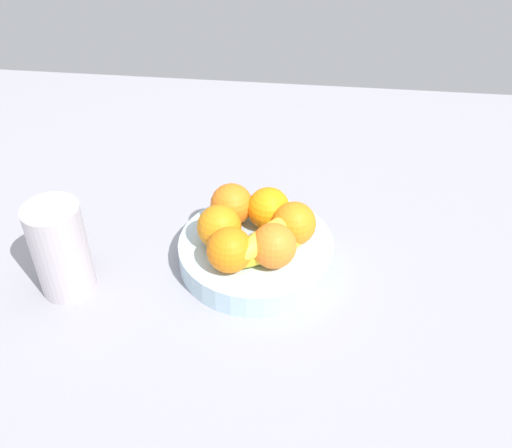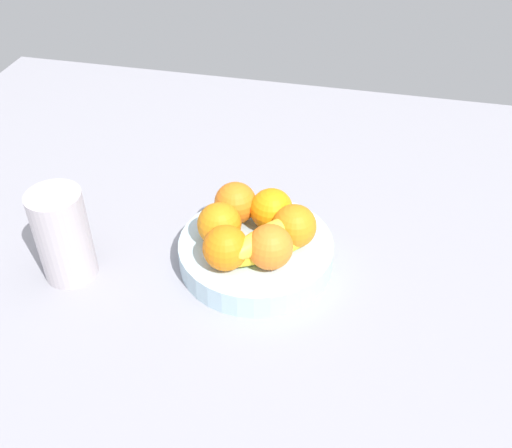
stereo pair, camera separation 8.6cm
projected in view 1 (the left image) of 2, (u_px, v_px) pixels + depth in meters
ground_plane at (278, 267)px, 105.68cm from camera, size 180.00×140.00×3.00cm
fruit_bowl at (256, 252)px, 103.21cm from camera, size 26.73×26.73×4.51cm
orange_front_left at (232, 204)px, 103.91cm from camera, size 7.48×7.48×7.48cm
orange_front_right at (219, 227)px, 99.08cm from camera, size 7.48×7.48×7.48cm
orange_center at (230, 250)px, 94.59cm from camera, size 7.48×7.48×7.48cm
orange_back_left at (274, 246)px, 95.38cm from camera, size 7.48×7.48×7.48cm
orange_back_right at (294, 223)px, 99.79cm from camera, size 7.48×7.48×7.48cm
orange_top_stack at (269, 209)px, 102.99cm from camera, size 7.48×7.48×7.48cm
banana_bunch at (272, 241)px, 97.28cm from camera, size 15.73×15.90×6.20cm
thermos_tumbler at (60, 250)px, 94.65cm from camera, size 8.89×8.89×16.52cm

